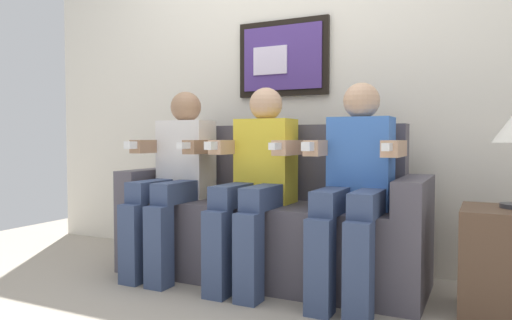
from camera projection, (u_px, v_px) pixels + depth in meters
The scene contains 7 objects.
ground_plane at pixel (244, 293), 2.52m from camera, with size 5.44×5.44×0.00m, color #9E9384.
back_wall_assembly at pixel (296, 66), 3.15m from camera, with size 4.18×0.10×2.60m.
couch at pixel (269, 225), 2.80m from camera, with size 1.78×0.58×0.90m.
person_on_left at pixel (175, 174), 2.88m from camera, with size 0.46×0.56×1.11m.
person_in_middle at pixel (257, 177), 2.64m from camera, with size 0.46×0.56×1.11m.
person_on_right at pixel (355, 181), 2.40m from camera, with size 0.46×0.56×1.11m.
side_table_right at pixel (508, 263), 2.16m from camera, with size 0.40×0.40×0.50m.
Camera 1 is at (1.15, -2.21, 0.82)m, focal length 33.41 mm.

